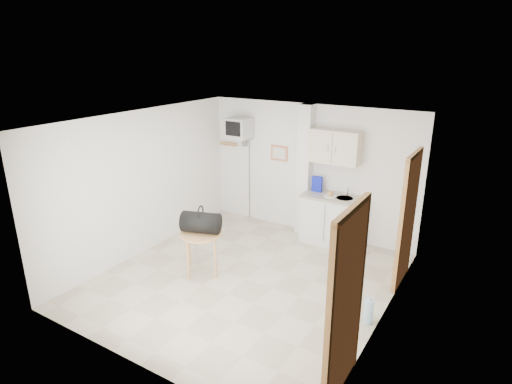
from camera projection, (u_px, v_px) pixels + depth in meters
The scene contains 7 objects.
ground at pixel (246, 279), 6.73m from camera, with size 4.50×4.50×0.00m, color #BFB499.
room_envelope at pixel (262, 188), 6.19m from camera, with size 4.24×4.54×2.55m.
kitchenette at pixel (331, 201), 7.80m from camera, with size 1.03×0.58×2.10m.
crt_television at pixel (239, 129), 8.46m from camera, with size 0.44×0.45×2.15m.
round_table at pixel (201, 238), 6.76m from camera, with size 0.67×0.67×0.69m.
duffel_bag at pixel (201, 222), 6.71m from camera, with size 0.68×0.50×0.45m.
water_bottle at pixel (369, 311), 5.62m from camera, with size 0.13×0.13×0.38m.
Camera 1 is at (3.24, -4.97, 3.47)m, focal length 30.00 mm.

